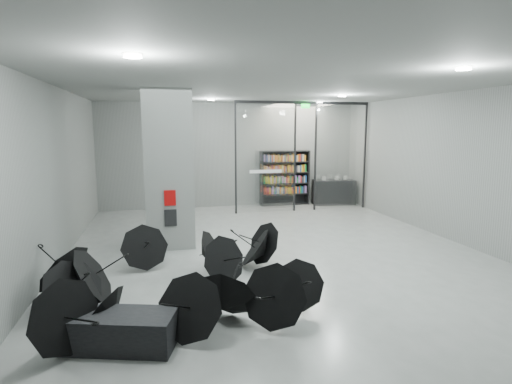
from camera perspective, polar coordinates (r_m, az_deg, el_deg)
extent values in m
plane|color=gray|center=(9.63, 3.84, -9.56)|extent=(14.00, 14.00, 0.00)
cube|color=gray|center=(9.18, 4.10, 14.85)|extent=(10.00, 14.00, 0.02)
cube|color=#5E615E|center=(15.99, -3.48, 5.14)|extent=(10.00, 0.02, 4.00)
cube|color=#5E615E|center=(9.08, -27.78, 1.27)|extent=(0.02, 14.00, 4.00)
cube|color=#5E615E|center=(11.68, 28.13, 2.72)|extent=(0.02, 14.00, 4.00)
cube|color=slate|center=(10.78, -12.10, 3.14)|extent=(1.20, 1.20, 4.00)
cube|color=#A50A07|center=(10.25, -11.91, -0.81)|extent=(0.28, 0.04, 0.38)
cube|color=black|center=(10.34, -11.82, -3.54)|extent=(0.30, 0.03, 0.42)
cube|color=#0CE533|center=(14.94, 6.91, 11.81)|extent=(0.30, 0.06, 0.15)
cube|color=silver|center=(14.74, 1.37, 4.83)|extent=(2.20, 0.02, 3.95)
cube|color=silver|center=(15.72, 11.69, 4.90)|extent=(2.00, 0.02, 3.95)
cube|color=black|center=(14.50, -2.86, 4.76)|extent=(0.06, 0.06, 4.00)
cube|color=black|center=(15.05, 5.44, 4.88)|extent=(0.06, 0.06, 4.00)
cube|color=black|center=(15.32, 8.29, 4.90)|extent=(0.06, 0.06, 4.00)
cube|color=black|center=(16.16, 14.93, 4.89)|extent=(0.06, 0.06, 4.00)
cube|color=black|center=(15.14, 6.65, 12.27)|extent=(5.00, 0.08, 0.10)
cube|color=black|center=(6.33, -18.45, -17.83)|extent=(1.65, 1.07, 0.49)
cube|color=black|center=(16.75, 10.77, -0.01)|extent=(1.73, 0.88, 0.99)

